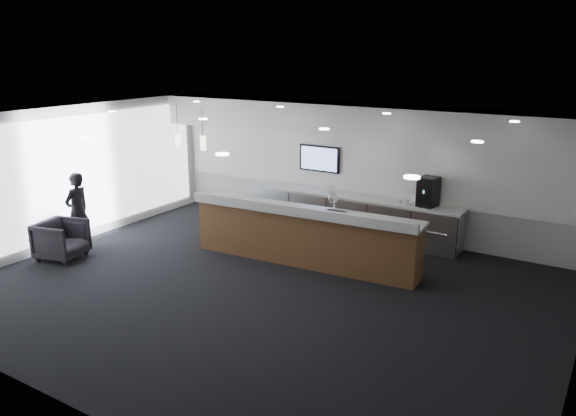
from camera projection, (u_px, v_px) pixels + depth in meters
The scene contains 22 objects.
ground at pixel (262, 290), 10.00m from camera, with size 10.00×10.00×0.00m, color black.
ceiling at pixel (260, 122), 9.18m from camera, with size 10.00×8.00×0.02m, color #222325.
back_wall at pixel (360, 169), 12.86m from camera, with size 10.00×0.02×3.00m, color silver.
left_wall at pixel (70, 176), 12.13m from camera, with size 0.02×8.00×3.00m, color silver.
soffit_bulkhead at pixel (353, 120), 12.18m from camera, with size 10.00×0.90×0.70m, color white.
alcove_panel at pixel (359, 165), 12.81m from camera, with size 9.80×0.06×1.40m, color white.
window_blinds_wall at pixel (72, 176), 12.11m from camera, with size 0.04×7.36×2.55m, color silver.
back_credenza at pixel (351, 215), 12.84m from camera, with size 5.06×0.66×0.95m.
wall_tv at pixel (319, 159), 13.25m from camera, with size 1.05×0.08×0.62m.
pendant_left at pixel (184, 147), 11.26m from camera, with size 0.12×0.12×0.30m, color #FFE8C6.
pendant_right at pixel (159, 144), 11.61m from camera, with size 0.12×0.12×0.30m, color #FFE8C6.
ceiling_can_lights at pixel (260, 124), 9.19m from camera, with size 7.00×5.00×0.02m, color silver, non-canonical shape.
service_counter at pixel (304, 235), 11.15m from camera, with size 4.78×1.11×1.49m.
coffee_machine at pixel (428, 192), 11.76m from camera, with size 0.42×0.51×0.63m.
info_sign_left at pixel (331, 189), 12.82m from camera, with size 0.16×0.02×0.22m, color white.
info_sign_right at pixel (413, 200), 11.89m from camera, with size 0.16×0.02×0.21m, color white.
armchair at pixel (61, 240), 11.46m from camera, with size 0.84×0.87×0.79m, color black.
lounge_guest at pixel (78, 211), 11.94m from camera, with size 0.60×0.40×1.66m, color black.
cup_0 at pixel (419, 204), 11.85m from camera, with size 0.10×0.10×0.09m, color white.
cup_1 at pixel (413, 203), 11.92m from camera, with size 0.10×0.10×0.09m, color white.
cup_2 at pixel (406, 202), 11.99m from camera, with size 0.10×0.10×0.09m, color white.
cup_3 at pixel (400, 201), 12.06m from camera, with size 0.10×0.10×0.09m, color white.
Camera 1 is at (5.26, -7.58, 4.16)m, focal length 35.00 mm.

